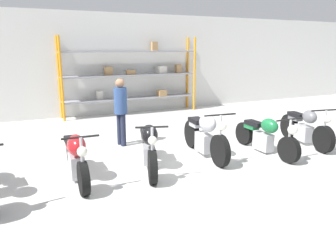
{
  "coord_description": "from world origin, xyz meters",
  "views": [
    {
      "loc": [
        -2.97,
        -5.96,
        2.38
      ],
      "look_at": [
        0.0,
        0.4,
        0.7
      ],
      "focal_mm": 35.0,
      "sensor_mm": 36.0,
      "label": 1
    }
  ],
  "objects_px": {
    "motorcycle_green": "(265,135)",
    "shelving_rack": "(134,75)",
    "motorcycle_red": "(76,157)",
    "motorcycle_grey": "(305,128)",
    "person_browsing": "(121,107)",
    "motorcycle_silver": "(205,135)",
    "motorcycle_black": "(149,146)"
  },
  "relations": [
    {
      "from": "shelving_rack",
      "to": "motorcycle_grey",
      "type": "relative_size",
      "value": 2.52
    },
    {
      "from": "motorcycle_grey",
      "to": "person_browsing",
      "type": "xyz_separation_m",
      "value": [
        -4.21,
        1.88,
        0.55
      ]
    },
    {
      "from": "shelving_rack",
      "to": "motorcycle_silver",
      "type": "xyz_separation_m",
      "value": [
        -0.23,
        -5.37,
        -0.92
      ]
    },
    {
      "from": "motorcycle_black",
      "to": "motorcycle_silver",
      "type": "relative_size",
      "value": 0.99
    },
    {
      "from": "motorcycle_red",
      "to": "person_browsing",
      "type": "bearing_deg",
      "value": 142.99
    },
    {
      "from": "motorcycle_red",
      "to": "motorcycle_grey",
      "type": "relative_size",
      "value": 1.01
    },
    {
      "from": "motorcycle_green",
      "to": "person_browsing",
      "type": "bearing_deg",
      "value": -125.18
    },
    {
      "from": "shelving_rack",
      "to": "motorcycle_red",
      "type": "height_order",
      "value": "shelving_rack"
    },
    {
      "from": "motorcycle_green",
      "to": "motorcycle_grey",
      "type": "distance_m",
      "value": 1.39
    },
    {
      "from": "shelving_rack",
      "to": "motorcycle_green",
      "type": "distance_m",
      "value": 5.96
    },
    {
      "from": "motorcycle_green",
      "to": "motorcycle_grey",
      "type": "bearing_deg",
      "value": 95.3
    },
    {
      "from": "motorcycle_silver",
      "to": "person_browsing",
      "type": "relative_size",
      "value": 1.26
    },
    {
      "from": "motorcycle_black",
      "to": "motorcycle_grey",
      "type": "xyz_separation_m",
      "value": [
        4.19,
        -0.06,
        -0.04
      ]
    },
    {
      "from": "shelving_rack",
      "to": "motorcycle_black",
      "type": "xyz_separation_m",
      "value": [
        -1.66,
        -5.58,
        -0.94
      ]
    },
    {
      "from": "motorcycle_green",
      "to": "shelving_rack",
      "type": "bearing_deg",
      "value": -168.58
    },
    {
      "from": "shelving_rack",
      "to": "motorcycle_silver",
      "type": "distance_m",
      "value": 5.46
    },
    {
      "from": "motorcycle_red",
      "to": "motorcycle_grey",
      "type": "height_order",
      "value": "motorcycle_grey"
    },
    {
      "from": "motorcycle_black",
      "to": "motorcycle_silver",
      "type": "height_order",
      "value": "motorcycle_silver"
    },
    {
      "from": "motorcycle_grey",
      "to": "motorcycle_silver",
      "type": "bearing_deg",
      "value": -84.34
    },
    {
      "from": "motorcycle_black",
      "to": "person_browsing",
      "type": "xyz_separation_m",
      "value": [
        -0.02,
        1.81,
        0.51
      ]
    },
    {
      "from": "motorcycle_silver",
      "to": "person_browsing",
      "type": "height_order",
      "value": "person_browsing"
    },
    {
      "from": "shelving_rack",
      "to": "motorcycle_black",
      "type": "distance_m",
      "value": 5.9
    },
    {
      "from": "shelving_rack",
      "to": "motorcycle_silver",
      "type": "height_order",
      "value": "shelving_rack"
    },
    {
      "from": "motorcycle_red",
      "to": "motorcycle_silver",
      "type": "bearing_deg",
      "value": 94.61
    },
    {
      "from": "motorcycle_grey",
      "to": "person_browsing",
      "type": "relative_size",
      "value": 1.2
    },
    {
      "from": "motorcycle_red",
      "to": "person_browsing",
      "type": "height_order",
      "value": "person_browsing"
    },
    {
      "from": "motorcycle_red",
      "to": "motorcycle_green",
      "type": "relative_size",
      "value": 0.97
    },
    {
      "from": "motorcycle_black",
      "to": "person_browsing",
      "type": "height_order",
      "value": "person_browsing"
    },
    {
      "from": "shelving_rack",
      "to": "motorcycle_red",
      "type": "distance_m",
      "value": 6.41
    },
    {
      "from": "shelving_rack",
      "to": "motorcycle_grey",
      "type": "xyz_separation_m",
      "value": [
        2.53,
        -5.64,
        -0.98
      ]
    },
    {
      "from": "motorcycle_silver",
      "to": "motorcycle_green",
      "type": "bearing_deg",
      "value": 79.37
    },
    {
      "from": "motorcycle_black",
      "to": "motorcycle_grey",
      "type": "bearing_deg",
      "value": 106.2
    }
  ]
}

